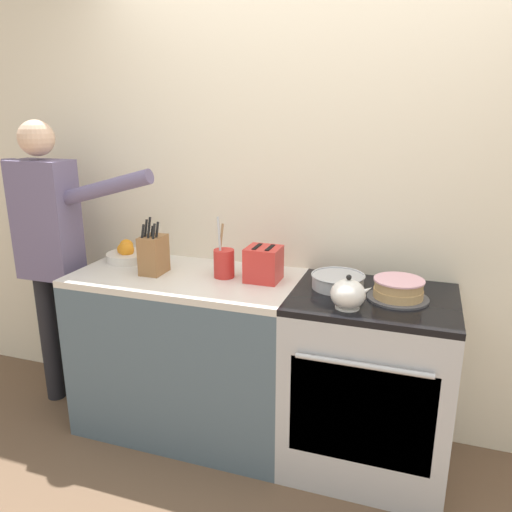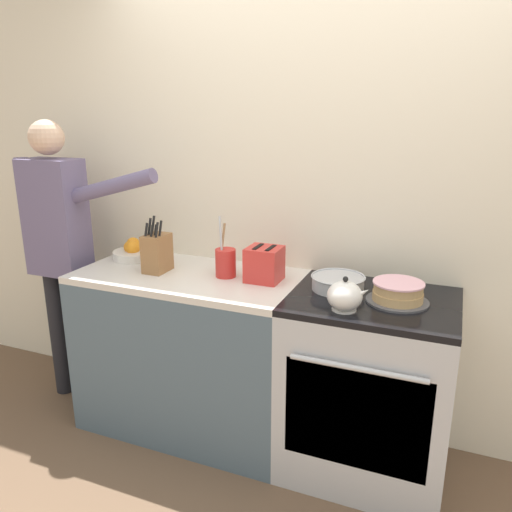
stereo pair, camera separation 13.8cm
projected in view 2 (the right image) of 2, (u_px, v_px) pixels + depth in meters
The scene contains 12 objects.
ground_plane at pixel (287, 489), 2.39m from camera, with size 16.00×16.00×0.00m, color brown.
wall_back at pixel (331, 200), 2.60m from camera, with size 8.00×0.04×2.60m.
counter_cabinet at pixel (191, 351), 2.79m from camera, with size 1.19×0.62×0.91m.
stove_range at pixel (367, 386), 2.43m from camera, with size 0.77×0.65×0.91m.
layer_cake at pixel (398, 293), 2.25m from camera, with size 0.28×0.28×0.10m.
tea_kettle at pixel (345, 296), 2.15m from camera, with size 0.19×0.15×0.15m.
mixing_bowl at pixel (338, 282), 2.41m from camera, with size 0.26×0.26×0.07m.
knife_block at pixel (157, 252), 2.67m from camera, with size 0.11×0.15×0.30m.
utensil_crock at pixel (225, 262), 2.59m from camera, with size 0.11×0.11×0.32m.
fruit_bowl at pixel (134, 252), 2.92m from camera, with size 0.24×0.24×0.11m.
toaster at pixel (264, 264), 2.53m from camera, with size 0.19×0.16×0.18m.
person_baker at pixel (59, 239), 2.92m from camera, with size 0.95×0.20×1.70m.
Camera 2 is at (0.61, -1.89, 1.75)m, focal length 35.00 mm.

